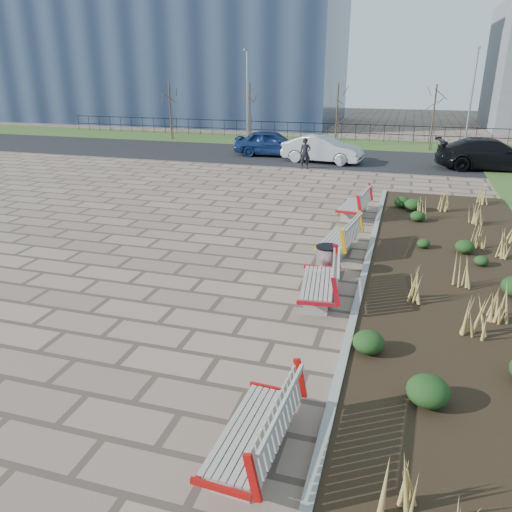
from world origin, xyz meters
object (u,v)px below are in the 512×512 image
(pedestrian, at_px, (305,154))
(car_blue, at_px, (271,143))
(bench_a, at_px, (251,428))
(litter_bin, at_px, (327,262))
(lamp_west, at_px, (247,98))
(lamp_east, at_px, (471,102))
(bench_d, at_px, (353,203))
(car_black, at_px, (490,154))
(car_silver, at_px, (322,149))
(bench_c, at_px, (338,236))
(bench_b, at_px, (318,281))

(pedestrian, height_order, car_blue, pedestrian)
(bench_a, xyz_separation_m, pedestrian, (-3.43, 20.61, 0.29))
(litter_bin, relative_size, lamp_west, 0.14)
(car_blue, relative_size, lamp_east, 0.73)
(bench_d, bearing_deg, bench_a, -84.04)
(car_black, xyz_separation_m, lamp_west, (-14.80, 5.18, 2.23))
(car_blue, bearing_deg, lamp_west, 29.60)
(bench_a, xyz_separation_m, car_silver, (-2.86, 22.64, 0.25))
(bench_c, height_order, car_blue, car_blue)
(bench_a, distance_m, bench_c, 8.43)
(bench_b, bearing_deg, bench_c, 82.82)
(bench_d, bearing_deg, car_blue, 123.87)
(bench_c, relative_size, car_silver, 0.48)
(bench_a, bearing_deg, litter_bin, 93.41)
(bench_a, bearing_deg, car_blue, 107.62)
(bench_d, bearing_deg, car_silver, 111.47)
(car_silver, distance_m, car_black, 8.67)
(car_silver, bearing_deg, litter_bin, -162.46)
(bench_a, bearing_deg, car_silver, 100.42)
(bench_a, relative_size, car_blue, 0.48)
(car_black, bearing_deg, bench_c, 152.08)
(lamp_east, bearing_deg, bench_d, -107.43)
(bench_d, height_order, litter_bin, bench_d)
(car_blue, xyz_separation_m, lamp_west, (-2.85, 4.31, 2.27))
(car_silver, distance_m, lamp_east, 9.93)
(car_black, bearing_deg, bench_b, 155.77)
(car_blue, height_order, lamp_east, lamp_east)
(litter_bin, height_order, car_silver, car_silver)
(car_blue, xyz_separation_m, car_silver, (3.29, -1.30, -0.02))
(bench_a, xyz_separation_m, bench_b, (0.00, 5.14, 0.00))
(pedestrian, bearing_deg, car_blue, 116.90)
(lamp_west, xyz_separation_m, lamp_east, (14.00, 0.00, 0.00))
(bench_d, relative_size, car_silver, 0.48)
(car_black, relative_size, lamp_west, 0.90)
(car_silver, height_order, lamp_west, lamp_west)
(car_silver, bearing_deg, bench_c, -161.11)
(litter_bin, bearing_deg, bench_a, -89.80)
(bench_a, xyz_separation_m, lamp_west, (-9.00, 28.25, 2.54))
(bench_d, relative_size, lamp_east, 0.35)
(litter_bin, xyz_separation_m, lamp_east, (5.02, 21.65, 2.63))
(car_black, relative_size, lamp_east, 0.90)
(bench_c, distance_m, lamp_east, 20.59)
(car_blue, bearing_deg, bench_a, -169.46)
(car_blue, relative_size, car_black, 0.81)
(bench_b, bearing_deg, car_blue, 100.94)
(pedestrian, relative_size, car_blue, 0.36)
(litter_bin, bearing_deg, lamp_east, 76.94)
(bench_b, relative_size, litter_bin, 2.59)
(bench_b, bearing_deg, litter_bin, 83.71)
(bench_c, relative_size, pedestrian, 1.32)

